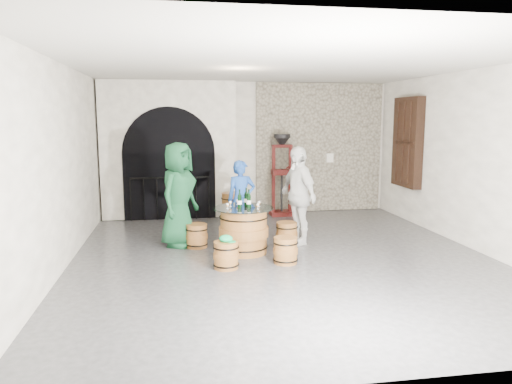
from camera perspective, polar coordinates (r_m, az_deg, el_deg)
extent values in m
plane|color=#303033|center=(8.32, 3.10, -7.65)|extent=(8.00, 8.00, 0.00)
plane|color=white|center=(11.94, -0.99, 5.16)|extent=(8.00, 0.00, 8.00)
plane|color=white|center=(4.24, 15.01, -1.72)|extent=(8.00, 0.00, 8.00)
plane|color=white|center=(8.03, -22.03, 2.76)|extent=(0.00, 8.00, 8.00)
plane|color=white|center=(9.42, 24.50, 3.41)|extent=(0.00, 8.00, 8.00)
plane|color=beige|center=(8.03, 3.29, 14.82)|extent=(8.00, 8.00, 0.00)
cube|color=gray|center=(12.28, 7.43, 5.18)|extent=(3.20, 0.12, 3.18)
cube|color=white|center=(11.57, -10.19, 4.90)|extent=(3.10, 0.50, 3.18)
cube|color=black|center=(11.39, -10.09, 0.67)|extent=(2.10, 0.03, 1.55)
cylinder|color=black|center=(11.31, -10.20, 4.56)|extent=(2.10, 0.03, 2.10)
cylinder|color=black|center=(11.30, -10.12, 1.66)|extent=(1.79, 0.04, 0.04)
cylinder|color=black|center=(11.42, -14.54, -0.90)|extent=(0.02, 0.02, 0.98)
cylinder|color=black|center=(11.39, -13.05, -0.87)|extent=(0.02, 0.02, 0.98)
cylinder|color=black|center=(11.38, -11.56, -0.83)|extent=(0.02, 0.02, 0.98)
cylinder|color=black|center=(11.37, -10.06, -0.80)|extent=(0.02, 0.02, 0.98)
cylinder|color=black|center=(11.37, -8.56, -0.76)|extent=(0.02, 0.02, 0.98)
cylinder|color=black|center=(11.37, -7.06, -0.72)|extent=(0.02, 0.02, 0.98)
cylinder|color=black|center=(11.39, -5.57, -0.68)|extent=(0.02, 0.02, 0.98)
cube|color=black|center=(11.42, 17.40, 5.60)|extent=(0.20, 1.10, 2.00)
cube|color=black|center=(11.40, 17.18, 5.61)|extent=(0.06, 0.88, 1.76)
cube|color=black|center=(11.42, 17.31, 5.60)|extent=(0.22, 0.92, 0.06)
cube|color=black|center=(11.16, 17.98, 5.51)|extent=(0.22, 0.06, 1.80)
cube|color=black|center=(11.42, 17.31, 5.60)|extent=(0.22, 0.06, 1.80)
cube|color=black|center=(11.67, 16.67, 5.69)|extent=(0.22, 0.06, 1.80)
cylinder|color=brown|center=(8.49, -1.46, -4.65)|extent=(0.81, 0.81, 0.76)
cylinder|color=brown|center=(8.49, -1.46, -4.65)|extent=(0.86, 0.86, 0.17)
torus|color=black|center=(8.55, -1.46, -6.35)|extent=(0.86, 0.86, 0.02)
torus|color=black|center=(8.43, -1.47, -2.93)|extent=(0.86, 0.86, 0.02)
cylinder|color=brown|center=(8.40, -1.47, -2.05)|extent=(0.82, 0.82, 0.02)
cylinder|color=black|center=(8.40, -1.47, -1.88)|extent=(1.05, 1.05, 0.01)
cylinder|color=brown|center=(8.93, -6.99, -5.19)|extent=(0.38, 0.38, 0.41)
cylinder|color=brown|center=(8.93, -6.99, -5.19)|extent=(0.40, 0.40, 0.09)
torus|color=black|center=(8.97, -6.97, -6.06)|extent=(0.42, 0.42, 0.02)
torus|color=black|center=(8.90, -7.00, -4.32)|extent=(0.42, 0.42, 0.02)
cylinder|color=brown|center=(8.88, -7.01, -3.84)|extent=(0.38, 0.38, 0.02)
cylinder|color=brown|center=(9.44, -1.71, -4.38)|extent=(0.38, 0.38, 0.41)
cylinder|color=brown|center=(9.44, -1.71, -4.38)|extent=(0.40, 0.40, 0.09)
torus|color=black|center=(9.47, -1.70, -5.20)|extent=(0.42, 0.42, 0.02)
torus|color=black|center=(9.40, -1.71, -3.54)|extent=(0.42, 0.42, 0.02)
cylinder|color=brown|center=(9.39, -1.71, -3.09)|extent=(0.38, 0.38, 0.02)
cylinder|color=brown|center=(9.03, 3.63, -4.98)|extent=(0.38, 0.38, 0.41)
cylinder|color=brown|center=(9.03, 3.63, -4.98)|extent=(0.40, 0.40, 0.09)
torus|color=black|center=(9.07, 3.62, -5.84)|extent=(0.42, 0.42, 0.02)
torus|color=black|center=(9.00, 3.64, -4.12)|extent=(0.42, 0.42, 0.02)
cylinder|color=brown|center=(8.99, 3.64, -3.64)|extent=(0.38, 0.38, 0.02)
cylinder|color=brown|center=(7.94, 3.49, -6.93)|extent=(0.38, 0.38, 0.41)
cylinder|color=brown|center=(7.94, 3.49, -6.93)|extent=(0.40, 0.40, 0.09)
torus|color=black|center=(7.97, 3.48, -7.90)|extent=(0.42, 0.42, 0.02)
torus|color=black|center=(7.90, 3.50, -5.95)|extent=(0.42, 0.42, 0.02)
cylinder|color=brown|center=(7.88, 3.50, -5.41)|extent=(0.38, 0.38, 0.02)
cylinder|color=brown|center=(7.67, -3.54, -7.48)|extent=(0.38, 0.38, 0.41)
cylinder|color=brown|center=(7.67, -3.54, -7.48)|extent=(0.40, 0.40, 0.09)
torus|color=black|center=(7.71, -3.53, -8.48)|extent=(0.42, 0.42, 0.02)
torus|color=black|center=(7.63, -3.55, -6.47)|extent=(0.42, 0.42, 0.02)
cylinder|color=brown|center=(7.61, -3.55, -5.92)|extent=(0.38, 0.38, 0.02)
ellipsoid|color=#0D9650|center=(7.60, -3.56, -5.50)|extent=(0.21, 0.21, 0.12)
cylinder|color=#0D9650|center=(7.59, -2.93, -5.87)|extent=(0.14, 0.14, 0.01)
imported|color=#124225|center=(8.96, -9.10, -0.30)|extent=(1.01, 1.11, 1.91)
imported|color=#1B4395|center=(9.42, -1.75, -0.92)|extent=(0.59, 0.42, 1.53)
imported|color=silver|center=(9.04, 4.95, -0.40)|extent=(0.74, 1.16, 1.83)
cylinder|color=black|center=(8.32, -1.94, -1.16)|extent=(0.07, 0.07, 0.22)
cylinder|color=white|center=(8.32, -1.94, -1.22)|extent=(0.08, 0.08, 0.06)
cone|color=black|center=(8.30, -1.94, -0.31)|extent=(0.07, 0.07, 0.05)
cylinder|color=black|center=(8.29, -1.95, 0.07)|extent=(0.03, 0.03, 0.07)
cylinder|color=black|center=(8.34, -0.85, -1.13)|extent=(0.07, 0.07, 0.22)
cylinder|color=white|center=(8.34, -0.85, -1.20)|extent=(0.08, 0.08, 0.06)
cone|color=black|center=(8.32, -0.85, -0.28)|extent=(0.07, 0.07, 0.05)
cylinder|color=black|center=(8.31, -0.85, 0.09)|extent=(0.03, 0.03, 0.07)
cylinder|color=black|center=(8.52, -1.16, -0.92)|extent=(0.07, 0.07, 0.22)
cylinder|color=white|center=(8.52, -1.16, -0.98)|extent=(0.08, 0.08, 0.06)
cone|color=black|center=(8.50, -1.16, -0.09)|extent=(0.07, 0.07, 0.05)
cylinder|color=black|center=(8.49, -1.16, 0.28)|extent=(0.03, 0.03, 0.07)
cylinder|color=brown|center=(11.06, -2.85, -1.83)|extent=(0.45, 0.45, 0.64)
cylinder|color=brown|center=(11.06, -2.85, -1.83)|extent=(0.49, 0.49, 0.14)
torus|color=black|center=(11.10, -2.84, -2.94)|extent=(0.50, 0.50, 0.02)
torus|color=black|center=(11.02, -2.86, -0.72)|extent=(0.50, 0.50, 0.02)
cylinder|color=brown|center=(11.00, -2.86, -0.15)|extent=(0.46, 0.46, 0.02)
cube|color=#46100B|center=(11.79, 3.02, -2.49)|extent=(0.55, 0.45, 0.10)
cube|color=#46100B|center=(11.64, 3.06, 2.36)|extent=(0.50, 0.33, 0.12)
cube|color=#46100B|center=(11.59, 3.09, 5.42)|extent=(0.49, 0.14, 0.07)
cylinder|color=black|center=(11.69, 3.04, 0.24)|extent=(0.06, 0.06, 1.04)
cylinder|color=black|center=(11.57, 3.10, 6.59)|extent=(0.39, 0.39, 0.09)
cone|color=black|center=(11.58, 3.09, 5.98)|extent=(0.39, 0.39, 0.21)
cube|color=#46100B|center=(11.61, 2.06, 1.48)|extent=(0.07, 0.07, 1.66)
cube|color=#46100B|center=(11.71, 4.04, 1.53)|extent=(0.07, 0.07, 1.66)
cylinder|color=#46100B|center=(11.65, 4.60, 3.53)|extent=(0.44, 0.05, 0.32)
cube|color=silver|center=(12.29, 8.63, 3.99)|extent=(0.18, 0.10, 0.22)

